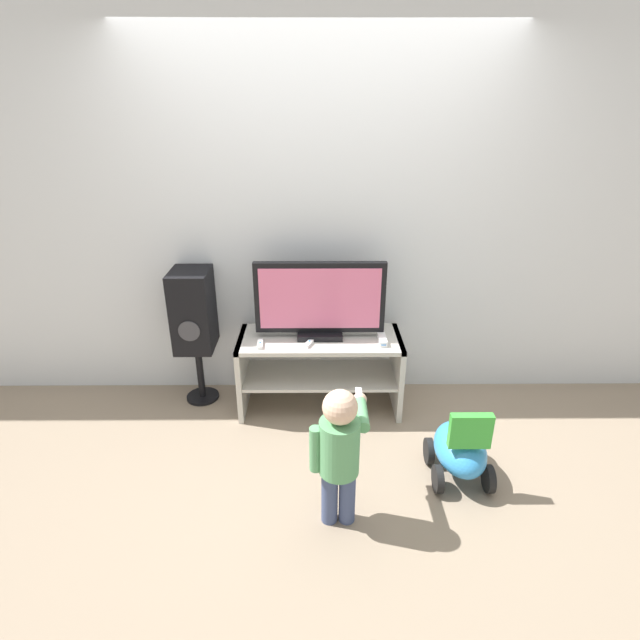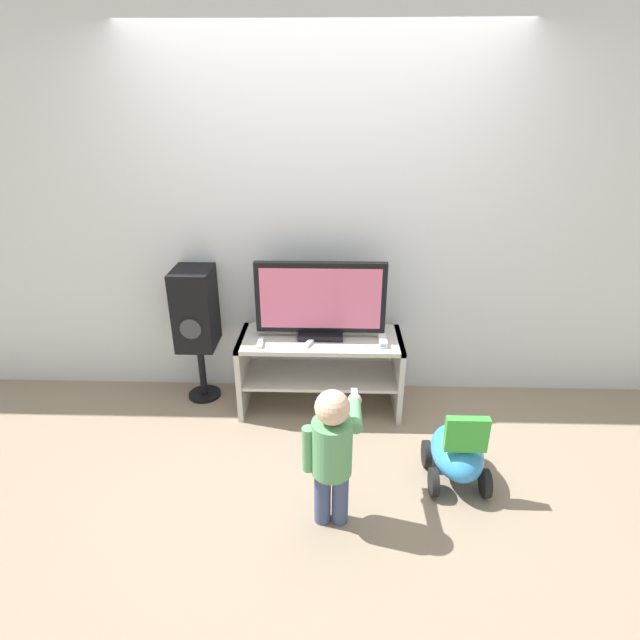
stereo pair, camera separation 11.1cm
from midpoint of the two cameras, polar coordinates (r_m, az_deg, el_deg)
The scene contains 10 objects.
ground_plane at distance 3.54m, azimuth 0.85°, elevation -11.74°, with size 16.00×16.00×0.00m, color gray.
wall_back at distance 3.50m, azimuth 1.13°, elevation 11.35°, with size 10.00×0.06×2.60m.
tv_stand at distance 3.54m, azimuth 0.95°, elevation -4.77°, with size 1.13×0.46×0.55m.
television at distance 3.36m, azimuth 1.01°, elevation 2.17°, with size 0.88×0.20×0.54m.
game_console at distance 3.41m, azimuth 8.07°, elevation -2.22°, with size 0.05×0.20×0.04m.
remote_primary at distance 3.37m, azimuth -5.90°, elevation -2.65°, with size 0.04×0.13×0.03m.
remote_secondary at distance 3.35m, azimuth -0.27°, elevation -2.61°, with size 0.08×0.13×0.03m.
child at distance 2.57m, azimuth 2.70°, elevation -14.33°, with size 0.31×0.46×0.80m.
speaker_tower at distance 3.60m, azimuth -13.16°, elevation 0.92°, with size 0.27×0.33×1.00m.
ride_on_toy at distance 3.10m, azimuth 16.44°, elevation -14.36°, with size 0.33×0.45×0.52m.
Camera 2 is at (0.09, -2.86, 2.08)m, focal length 28.00 mm.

